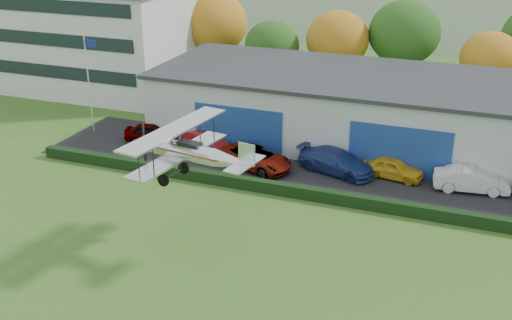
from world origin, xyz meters
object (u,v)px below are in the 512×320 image
(car_1, at_px, (205,141))
(car_5, at_px, (471,180))
(car_2, at_px, (256,158))
(car_0, at_px, (152,133))
(biplane, at_px, (191,151))
(car_3, at_px, (336,161))
(flagpole, at_px, (89,75))
(hangar, at_px, (412,114))
(car_4, at_px, (393,168))
(office_block, at_px, (96,33))

(car_1, bearing_deg, car_5, -68.57)
(car_5, bearing_deg, car_1, 80.90)
(car_2, bearing_deg, car_1, 88.62)
(car_0, distance_m, biplane, 17.37)
(car_5, bearing_deg, biplane, 124.22)
(car_5, height_order, biplane, biplane)
(car_0, xyz_separation_m, car_1, (4.75, -0.13, -0.02))
(car_3, bearing_deg, flagpole, 104.95)
(car_3, relative_size, car_5, 1.18)
(car_2, bearing_deg, hangar, -29.14)
(flagpole, relative_size, car_3, 1.42)
(flagpole, relative_size, car_0, 1.89)
(hangar, xyz_separation_m, car_2, (-9.63, -8.40, -1.84))
(car_4, bearing_deg, car_5, -84.38)
(office_block, relative_size, biplane, 2.55)
(car_2, height_order, car_3, car_3)
(flagpole, xyz_separation_m, car_1, (10.38, -0.54, -4.04))
(hangar, bearing_deg, car_1, -155.81)
(flagpole, xyz_separation_m, car_3, (20.79, -1.11, -3.92))
(car_2, distance_m, car_4, 9.59)
(office_block, xyz_separation_m, biplane, (23.97, -26.57, 0.46))
(car_1, height_order, car_5, car_5)
(car_2, bearing_deg, car_3, -56.87)
(car_0, xyz_separation_m, car_2, (9.62, -2.02, 0.04))
(flagpole, xyz_separation_m, car_4, (24.67, -0.65, -4.03))
(hangar, relative_size, office_block, 1.97)
(car_3, bearing_deg, car_2, 121.36)
(car_1, bearing_deg, car_0, 110.91)
(car_0, height_order, car_5, car_5)
(flagpole, bearing_deg, car_2, -9.03)
(car_2, height_order, biplane, biplane)
(office_block, relative_size, car_4, 5.00)
(car_2, distance_m, car_5, 14.63)
(hangar, distance_m, office_block, 33.84)
(office_block, bearing_deg, flagpole, -58.03)
(flagpole, height_order, car_4, flagpole)
(car_0, relative_size, car_1, 1.00)
(car_0, distance_m, car_5, 24.17)
(car_0, xyz_separation_m, biplane, (10.22, -13.16, 4.90))
(hangar, relative_size, car_3, 7.20)
(car_0, relative_size, car_3, 0.75)
(car_3, bearing_deg, car_4, -65.21)
(flagpole, relative_size, biplane, 0.99)
(office_block, xyz_separation_m, car_5, (37.91, -13.91, -4.37))
(office_block, height_order, car_3, office_block)
(car_3, distance_m, car_4, 3.91)
(car_1, height_order, car_3, car_3)
(car_1, bearing_deg, car_3, -70.63)
(hangar, relative_size, car_0, 9.57)
(office_block, bearing_deg, car_4, -22.60)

